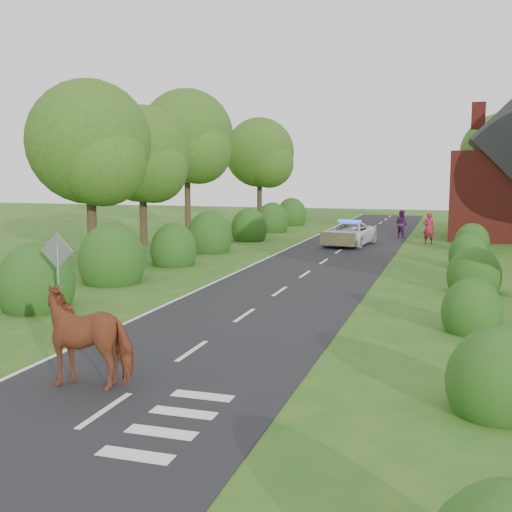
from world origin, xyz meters
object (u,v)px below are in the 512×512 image
(police_van, at_px, (349,234))
(pedestrian_purple, at_px, (401,224))
(road_sign, at_px, (58,263))
(cow, at_px, (90,343))
(pedestrian_red, at_px, (429,228))

(police_van, height_order, pedestrian_purple, pedestrian_purple)
(road_sign, bearing_deg, cow, -50.03)
(road_sign, height_order, cow, road_sign)
(police_van, distance_m, pedestrian_purple, 5.94)
(road_sign, xyz_separation_m, cow, (3.91, -4.67, -0.82))
(road_sign, relative_size, pedestrian_red, 1.36)
(pedestrian_purple, bearing_deg, police_van, 100.86)
(road_sign, xyz_separation_m, pedestrian_purple, (7.59, 26.54, -0.76))
(cow, xyz_separation_m, police_van, (1.16, 25.83, -0.16))
(road_sign, relative_size, pedestrian_purple, 1.42)
(police_van, bearing_deg, road_sign, -96.41)
(road_sign, bearing_deg, pedestrian_purple, 74.04)
(road_sign, height_order, pedestrian_purple, road_sign)
(cow, relative_size, pedestrian_purple, 1.31)
(road_sign, xyz_separation_m, police_van, (5.08, 21.16, -0.99))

